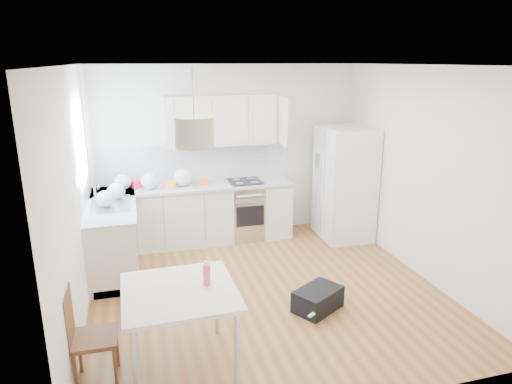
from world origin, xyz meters
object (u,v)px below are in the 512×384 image
dining_chair (94,336)px  dining_table (180,299)px  refrigerator (345,183)px  gym_bag (318,299)px

dining_chair → dining_table: bearing=0.9°
dining_table → dining_chair: dining_chair is taller
dining_table → dining_chair: size_ratio=1.13×
refrigerator → dining_chair: refrigerator is taller
dining_table → gym_bag: size_ratio=1.86×
refrigerator → dining_chair: 4.51m
refrigerator → dining_table: 3.91m
dining_chair → refrigerator: bearing=36.5°
refrigerator → dining_table: size_ratio=1.73×
dining_chair → gym_bag: bearing=15.2°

